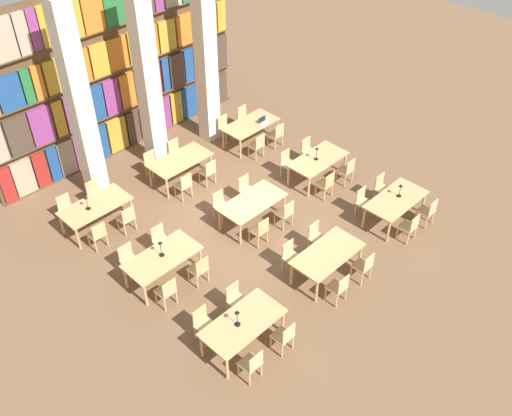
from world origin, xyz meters
name	(u,v)px	position (x,y,z in m)	size (l,w,h in m)	color
ground_plane	(249,222)	(0.00, 0.00, 0.00)	(40.00, 40.00, 0.00)	brown
bookshelf_bank	(118,73)	(0.00, 5.79, 2.65)	(9.20, 0.35, 5.50)	brown
pillar_left	(80,107)	(-2.28, 4.19, 3.00)	(0.54, 0.54, 6.00)	silver
pillar_center	(147,79)	(0.00, 4.19, 3.00)	(0.54, 0.54, 6.00)	silver
pillar_right	(206,56)	(2.28, 4.19, 3.00)	(0.54, 0.54, 6.00)	silver
reading_table_0	(243,324)	(-3.10, -2.93, 0.69)	(1.92, 0.98, 0.77)	tan
chair_0	(252,364)	(-3.59, -3.70, 0.48)	(0.42, 0.40, 0.89)	tan
chair_1	(203,323)	(-3.59, -2.15, 0.48)	(0.42, 0.40, 0.89)	tan
chair_2	(284,336)	(-2.57, -3.70, 0.48)	(0.42, 0.40, 0.89)	tan
chair_3	(236,299)	(-2.57, -2.15, 0.48)	(0.42, 0.40, 0.89)	tan
desk_lamp_0	(237,315)	(-3.23, -2.89, 1.08)	(0.14, 0.14, 0.46)	black
reading_table_1	(327,255)	(-0.07, -2.88, 0.69)	(1.92, 0.98, 0.77)	tan
chair_4	(339,287)	(-0.57, -3.65, 0.48)	(0.42, 0.40, 0.89)	tan
chair_5	(291,256)	(-0.57, -2.10, 0.48)	(0.42, 0.40, 0.89)	tan
chair_6	(364,266)	(0.45, -3.65, 0.48)	(0.42, 0.40, 0.89)	tan
chair_7	(316,237)	(0.45, -2.10, 0.48)	(0.42, 0.40, 0.89)	tan
reading_table_2	(396,201)	(2.98, -2.87, 0.69)	(1.92, 0.98, 0.77)	tan
chair_8	(410,227)	(2.55, -3.65, 0.48)	(0.42, 0.40, 0.89)	tan
chair_9	(363,202)	(2.55, -2.10, 0.48)	(0.42, 0.40, 0.89)	tan
chair_10	(428,211)	(3.47, -3.65, 0.48)	(0.42, 0.40, 0.89)	tan
chair_11	(382,188)	(3.47, -2.10, 0.48)	(0.42, 0.40, 0.89)	tan
desk_lamp_1	(400,188)	(3.14, -2.86, 1.05)	(0.14, 0.14, 0.42)	black
reading_table_3	(162,259)	(-3.06, -0.01, 0.69)	(1.92, 0.98, 0.77)	tan
chair_12	(167,291)	(-3.56, -0.79, 0.48)	(0.42, 0.40, 0.89)	tan
chair_13	(129,259)	(-3.56, 0.76, 0.48)	(0.42, 0.40, 0.89)	tan
chair_14	(199,269)	(-2.53, -0.79, 0.48)	(0.42, 0.40, 0.89)	tan
chair_15	(161,240)	(-2.53, 0.76, 0.48)	(0.42, 0.40, 0.89)	tan
desk_lamp_2	(160,246)	(-3.04, 0.02, 1.09)	(0.14, 0.14, 0.47)	black
reading_table_4	(252,204)	(0.07, -0.07, 0.69)	(1.92, 0.98, 0.77)	tan
chair_16	(260,230)	(-0.42, -0.85, 0.48)	(0.42, 0.40, 0.89)	tan
chair_17	(221,205)	(-0.42, 0.70, 0.48)	(0.42, 0.40, 0.89)	tan
chair_18	(285,213)	(0.60, -0.85, 0.48)	(0.42, 0.40, 0.89)	tan
chair_19	(246,189)	(0.60, 0.70, 0.48)	(0.42, 0.40, 0.89)	tan
reading_table_5	(318,161)	(2.97, -0.03, 0.69)	(1.92, 0.98, 0.77)	tan
chair_20	(326,184)	(2.45, -0.81, 0.48)	(0.42, 0.40, 0.89)	tan
chair_21	(288,163)	(2.45, 0.74, 0.48)	(0.42, 0.40, 0.89)	tan
chair_22	(347,170)	(3.45, -0.81, 0.48)	(0.42, 0.40, 0.89)	tan
chair_23	(308,150)	(3.45, 0.74, 0.48)	(0.42, 0.40, 0.89)	tan
desk_lamp_3	(317,151)	(2.90, -0.02, 1.06)	(0.14, 0.14, 0.44)	black
reading_table_6	(95,207)	(-3.11, 2.91, 0.69)	(1.92, 0.98, 0.77)	tan
chair_24	(98,234)	(-3.58, 2.14, 0.48)	(0.42, 0.40, 0.89)	tan
chair_25	(67,208)	(-3.58, 3.69, 0.48)	(0.42, 0.40, 0.89)	tan
chair_26	(127,218)	(-2.64, 2.14, 0.48)	(0.42, 0.40, 0.89)	tan
chair_27	(95,194)	(-2.64, 3.69, 0.48)	(0.42, 0.40, 0.89)	tan
desk_lamp_4	(86,201)	(-3.32, 2.90, 1.06)	(0.14, 0.14, 0.43)	black
reading_table_7	(180,162)	(-0.04, 2.94, 0.69)	(1.92, 0.98, 0.77)	tan
chair_28	(184,185)	(-0.55, 2.17, 0.48)	(0.42, 0.40, 0.89)	tan
chair_29	(152,164)	(-0.55, 3.72, 0.48)	(0.42, 0.40, 0.89)	tan
chair_30	(208,171)	(0.41, 2.17, 0.48)	(0.42, 0.40, 0.89)	tan
chair_31	(176,152)	(0.41, 3.72, 0.48)	(0.42, 0.40, 0.89)	tan
reading_table_8	(250,126)	(2.97, 2.90, 0.69)	(1.92, 0.98, 0.77)	tan
chair_32	(257,145)	(2.52, 2.13, 0.48)	(0.42, 0.40, 0.89)	tan
chair_33	(225,127)	(2.52, 3.68, 0.48)	(0.42, 0.40, 0.89)	tan
chair_34	(277,134)	(3.44, 2.13, 0.48)	(0.42, 0.40, 0.89)	tan
chair_35	(244,117)	(3.44, 3.68, 0.48)	(0.42, 0.40, 0.89)	tan
laptop	(264,122)	(3.31, 2.61, 0.81)	(0.32, 0.22, 0.21)	silver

